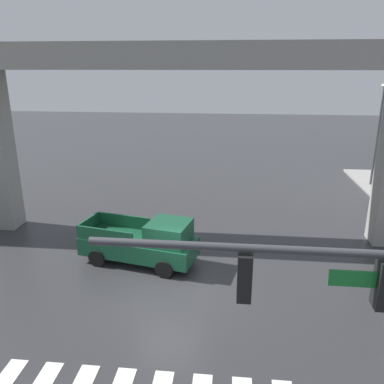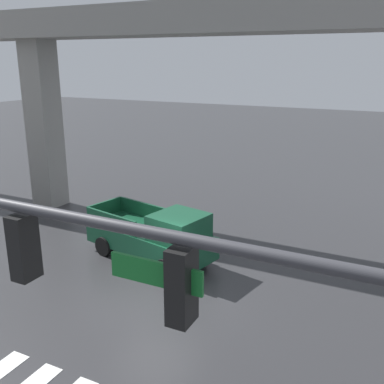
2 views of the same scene
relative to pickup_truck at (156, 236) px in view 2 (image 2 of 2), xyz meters
The scene contains 4 objects.
ground_plane 3.05m from the pickup_truck, 60.18° to the right, with size 120.00×120.00×0.00m, color #2D2D30.
elevated_overpass 8.06m from the pickup_truck, 67.25° to the left, with size 54.64×2.51×9.42m.
pickup_truck is the anchor object (origin of this frame).
traffic_signal_mast 12.60m from the pickup_truck, 52.68° to the right, with size 8.69×0.32×6.20m.
Camera 2 is at (6.67, -10.73, 7.30)m, focal length 41.77 mm.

